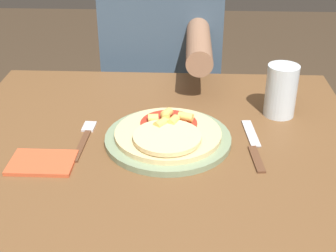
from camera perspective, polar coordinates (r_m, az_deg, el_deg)
dining_table at (r=1.11m, az=-1.42°, el=-8.35°), size 0.94×0.86×0.76m
plate at (r=1.05m, az=0.00°, el=-1.57°), size 0.28×0.28×0.01m
pizza at (r=1.04m, az=-0.01°, el=-0.84°), size 0.24×0.24×0.04m
fork at (r=1.08m, az=-10.11°, el=-1.38°), size 0.03×0.18×0.00m
knife at (r=1.05m, az=10.39°, el=-2.33°), size 0.03×0.22×0.00m
drinking_glass at (r=1.18m, az=13.62°, el=4.21°), size 0.08×0.08×0.13m
napkin at (r=1.01m, az=-15.09°, el=-4.31°), size 0.13×0.09×0.01m
person_diner at (r=1.63m, az=-0.59°, el=7.19°), size 0.39×0.52×1.20m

